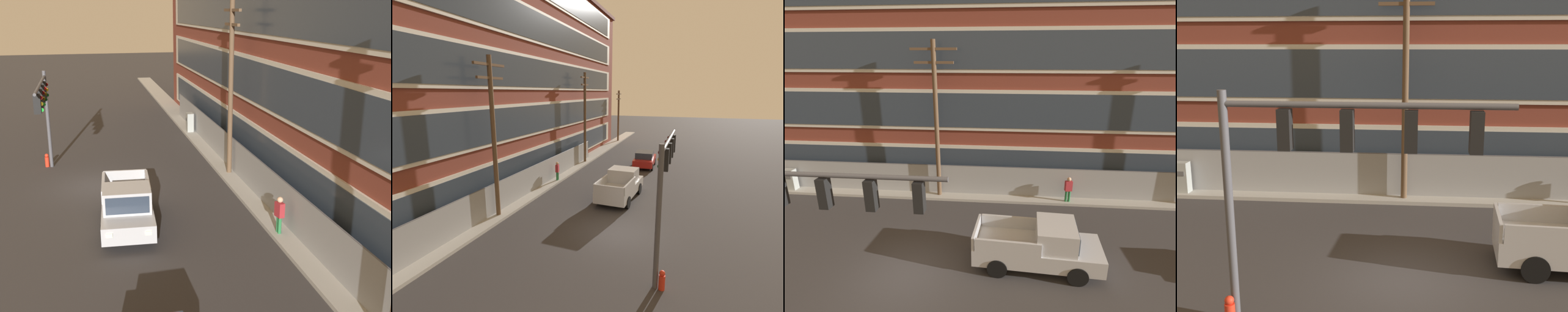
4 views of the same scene
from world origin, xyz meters
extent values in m
plane|color=#333030|center=(0.00, 0.00, 0.00)|extent=(160.00, 160.00, 0.00)
cube|color=#9E9B93|center=(0.00, 7.39, 0.08)|extent=(80.00, 1.62, 0.16)
cube|color=brown|center=(3.44, 13.40, 8.52)|extent=(52.04, 10.42, 17.04)
cube|color=beige|center=(3.44, 8.14, 1.87)|extent=(47.88, 0.10, 2.45)
cube|color=#2D3844|center=(3.44, 8.08, 1.87)|extent=(45.80, 0.06, 2.04)
cube|color=beige|center=(3.44, 8.14, 5.28)|extent=(47.88, 0.10, 2.45)
cube|color=#2D3844|center=(3.44, 8.08, 5.28)|extent=(45.80, 0.06, 2.04)
cube|color=beige|center=(3.44, 8.14, 8.69)|extent=(47.88, 0.10, 2.45)
cube|color=#2D3844|center=(3.44, 8.08, 8.69)|extent=(45.80, 0.06, 2.04)
cube|color=gray|center=(0.54, 7.46, 0.99)|extent=(32.48, 0.04, 1.98)
cylinder|color=#4C4C51|center=(0.54, 7.46, 1.98)|extent=(32.48, 0.05, 0.05)
cylinder|color=#4C4C51|center=(-0.79, -2.48, 5.25)|extent=(6.31, 0.14, 0.14)
cylinder|color=#0A4011|center=(-2.57, -2.30, 4.42)|extent=(0.04, 0.18, 0.18)
cube|color=black|center=(-1.20, -2.48, 4.70)|extent=(0.28, 0.32, 0.90)
cylinder|color=red|center=(-1.20, -2.30, 4.98)|extent=(0.04, 0.18, 0.18)
cylinder|color=#503E08|center=(-1.20, -2.30, 4.70)|extent=(0.04, 0.18, 0.18)
cylinder|color=#0A4011|center=(-1.20, -2.30, 4.42)|extent=(0.04, 0.18, 0.18)
cube|color=black|center=(0.17, -2.48, 4.70)|extent=(0.28, 0.32, 0.90)
cylinder|color=#4B0807|center=(0.17, -2.30, 4.98)|extent=(0.04, 0.18, 0.18)
cylinder|color=#503E08|center=(0.17, -2.30, 4.70)|extent=(0.04, 0.18, 0.18)
cylinder|color=green|center=(0.17, -2.30, 4.42)|extent=(0.04, 0.18, 0.18)
cube|color=black|center=(1.54, -2.48, 4.70)|extent=(0.28, 0.32, 0.90)
cylinder|color=#4B0807|center=(1.54, -2.30, 4.98)|extent=(0.04, 0.18, 0.18)
cylinder|color=#503E08|center=(1.54, -2.30, 4.70)|extent=(0.04, 0.18, 0.18)
cylinder|color=green|center=(1.54, -2.30, 4.42)|extent=(0.04, 0.18, 0.18)
cube|color=#B2B5BA|center=(5.25, 1.06, 0.75)|extent=(5.25, 2.36, 0.70)
cube|color=#B2B5BA|center=(5.96, 1.01, 1.55)|extent=(1.65, 1.98, 0.90)
cube|color=#283342|center=(6.75, 0.96, 1.55)|extent=(0.16, 1.68, 0.68)
cube|color=#B2B5BA|center=(4.15, 2.09, 1.38)|extent=(2.57, 0.28, 0.56)
cube|color=#B2B5BA|center=(4.03, 0.17, 1.38)|extent=(2.57, 0.28, 0.56)
cube|color=#B2B5BA|center=(2.73, 1.22, 1.38)|extent=(0.22, 1.97, 0.56)
cylinder|color=black|center=(6.84, 1.91, 0.40)|extent=(0.81, 0.31, 0.80)
cylinder|color=black|center=(6.73, 0.02, 0.40)|extent=(0.81, 0.31, 0.80)
cylinder|color=black|center=(3.77, 2.10, 0.40)|extent=(0.81, 0.31, 0.80)
cylinder|color=black|center=(3.65, 0.21, 0.40)|extent=(0.81, 0.31, 0.80)
cube|color=white|center=(7.87, 1.61, 0.85)|extent=(0.07, 0.24, 0.16)
cube|color=white|center=(7.78, 0.18, 0.85)|extent=(0.07, 0.24, 0.16)
cylinder|color=brown|center=(-0.23, 7.15, 4.62)|extent=(0.26, 0.26, 9.25)
cube|color=brown|center=(-0.23, 7.15, 8.75)|extent=(2.58, 0.14, 0.14)
cube|color=brown|center=(-0.23, 7.15, 8.05)|extent=(2.19, 0.14, 0.14)
cube|color=#939993|center=(-9.94, 7.04, 0.75)|extent=(0.66, 0.47, 1.51)
cube|color=#515151|center=(-9.94, 6.80, 1.06)|extent=(0.46, 0.02, 0.20)
cylinder|color=#236B38|center=(7.45, 6.90, 0.42)|extent=(0.14, 0.14, 0.85)
cylinder|color=#236B38|center=(7.63, 6.90, 0.42)|extent=(0.14, 0.14, 0.85)
cube|color=maroon|center=(7.54, 6.90, 1.15)|extent=(0.44, 0.31, 0.60)
sphere|color=tan|center=(7.54, 6.90, 1.57)|extent=(0.24, 0.24, 0.24)
camera|label=1|loc=(24.35, -0.38, 8.80)|focal=45.00mm
camera|label=2|loc=(-14.55, -3.47, 7.30)|focal=28.00mm
camera|label=3|loc=(3.93, -9.88, 8.39)|focal=28.00mm
camera|label=4|loc=(0.31, -12.75, 6.51)|focal=45.00mm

